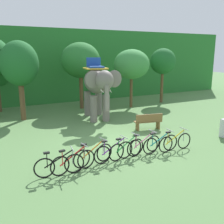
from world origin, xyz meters
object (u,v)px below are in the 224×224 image
at_px(tree_left, 132,65).
at_px(bike_orange, 93,155).
at_px(tree_far_left, 19,64).
at_px(bike_yellow, 175,142).
at_px(bike_purple, 114,152).
at_px(bike_teal, 160,144).
at_px(tree_center_left, 80,60).
at_px(bike_black, 59,165).
at_px(bike_green, 127,149).
at_px(tree_far_right, 163,62).
at_px(elephant, 97,84).
at_px(bike_pink, 144,145).
at_px(wooden_bench, 148,121).
at_px(bike_red, 73,162).

distance_m(tree_left, bike_orange, 10.90).
bearing_deg(tree_far_left, bike_yellow, -59.32).
relative_size(bike_purple, bike_teal, 1.00).
bearing_deg(bike_teal, bike_yellow, -9.96).
height_order(tree_center_left, bike_black, tree_center_left).
relative_size(tree_far_left, bike_purple, 2.80).
height_order(bike_purple, bike_green, same).
distance_m(tree_far_right, elephant, 7.60).
bearing_deg(bike_pink, wooden_bench, 51.92).
bearing_deg(wooden_bench, bike_green, -137.06).
relative_size(tree_center_left, bike_red, 2.82).
relative_size(tree_far_left, tree_center_left, 0.99).
distance_m(tree_far_right, bike_yellow, 11.37).
bearing_deg(bike_green, bike_purple, -177.44).
bearing_deg(bike_purple, bike_pink, 3.21).
bearing_deg(tree_far_right, tree_far_left, -176.39).
distance_m(elephant, bike_yellow, 6.64).
xyz_separation_m(elephant, bike_green, (-1.47, -6.10, -1.82)).
bearing_deg(bike_black, tree_far_right, 38.63).
bearing_deg(bike_pink, tree_far_right, 48.71).
bearing_deg(bike_black, tree_left, 46.75).
distance_m(elephant, bike_black, 7.82).
relative_size(bike_black, bike_purple, 1.00).
xyz_separation_m(tree_far_right, bike_yellow, (-6.27, -9.01, -2.97)).
bearing_deg(bike_orange, bike_yellow, -4.66).
height_order(tree_left, bike_yellow, tree_left).
xyz_separation_m(bike_red, bike_orange, (0.86, 0.25, 0.00)).
relative_size(bike_black, wooden_bench, 1.10).
relative_size(bike_orange, bike_yellow, 0.99).
relative_size(tree_center_left, tree_left, 1.11).
distance_m(bike_pink, bike_teal, 0.73).
relative_size(bike_orange, wooden_bench, 1.09).
distance_m(tree_center_left, bike_green, 10.22).
bearing_deg(wooden_bench, bike_orange, -148.15).
bearing_deg(elephant, tree_left, 29.84).
xyz_separation_m(bike_green, bike_pink, (0.85, 0.05, 0.00)).
bearing_deg(bike_purple, elephant, 71.42).
distance_m(tree_far_left, bike_teal, 9.71).
distance_m(bike_green, bike_teal, 1.56).
bearing_deg(wooden_bench, bike_yellow, -103.92).
distance_m(tree_left, bike_pink, 9.70).
relative_size(tree_far_right, bike_pink, 2.59).
height_order(tree_left, bike_black, tree_left).
xyz_separation_m(bike_orange, bike_teal, (2.96, -0.18, 0.00)).
xyz_separation_m(tree_left, wooden_bench, (-2.23, -5.47, -2.74)).
bearing_deg(bike_yellow, bike_red, 179.38).
distance_m(elephant, wooden_bench, 4.04).
xyz_separation_m(elephant, wooden_bench, (1.51, -3.32, -1.72)).
bearing_deg(tree_center_left, bike_teal, -90.92).
bearing_deg(bike_green, tree_left, 57.69).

